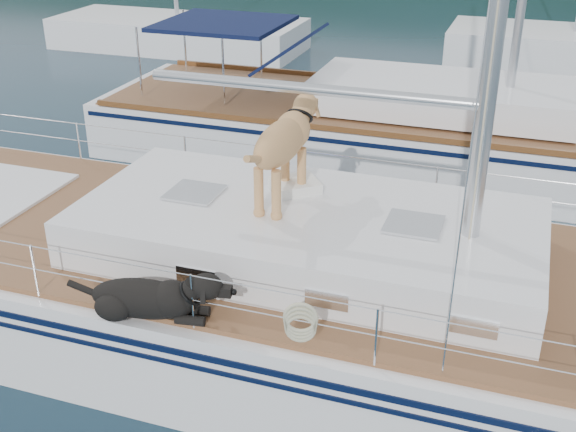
% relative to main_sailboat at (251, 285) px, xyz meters
% --- Properties ---
extents(ground, '(120.00, 120.00, 0.00)m').
position_rel_main_sailboat_xyz_m(ground, '(-0.09, 0.01, -0.69)').
color(ground, black).
rests_on(ground, ground).
extents(main_sailboat, '(12.00, 3.96, 14.01)m').
position_rel_main_sailboat_xyz_m(main_sailboat, '(0.00, 0.00, 0.00)').
color(main_sailboat, white).
rests_on(main_sailboat, ground).
extents(neighbor_sailboat, '(11.00, 3.50, 13.30)m').
position_rel_main_sailboat_xyz_m(neighbor_sailboat, '(0.24, 6.35, -0.06)').
color(neighbor_sailboat, white).
rests_on(neighbor_sailboat, ground).
extents(bg_boat_west, '(8.00, 3.00, 11.65)m').
position_rel_main_sailboat_xyz_m(bg_boat_west, '(-8.09, 14.01, -0.24)').
color(bg_boat_west, white).
rests_on(bg_boat_west, ground).
extents(bg_boat_center, '(7.20, 3.00, 11.65)m').
position_rel_main_sailboat_xyz_m(bg_boat_center, '(3.91, 16.01, -0.24)').
color(bg_boat_center, white).
rests_on(bg_boat_center, ground).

